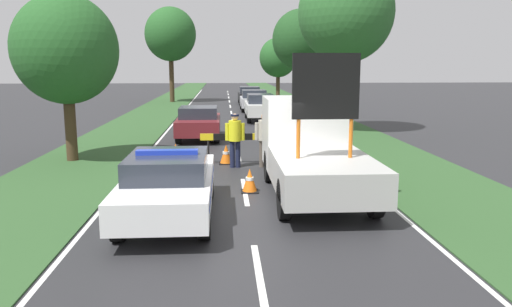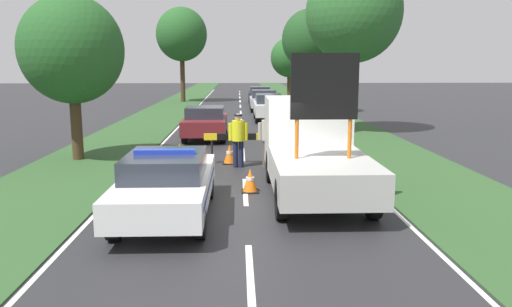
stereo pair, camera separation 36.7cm
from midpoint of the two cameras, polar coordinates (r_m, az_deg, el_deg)
ground_plane at (r=12.15m, az=-1.90°, el=-5.83°), size 160.00×160.00×0.00m
lane_markings at (r=31.06m, az=-3.05°, el=3.96°), size 6.94×72.63×0.01m
grass_verge_left at (r=32.24m, az=-12.70°, el=3.98°), size 3.72×120.00×0.03m
grass_verge_right at (r=32.36m, az=6.53°, el=4.18°), size 3.72×120.00×0.03m
police_car at (r=11.16m, az=-10.86°, el=-3.38°), size 1.88×4.91×1.54m
work_truck at (r=13.19m, az=5.57°, el=0.72°), size 2.26×5.70×3.59m
road_barrier at (r=16.89m, az=-2.52°, el=1.67°), size 2.65×0.08×1.04m
police_officer at (r=16.27m, az=-3.06°, el=2.05°), size 0.64×0.41×1.78m
pedestrian_civilian at (r=16.31m, az=0.34°, el=2.06°), size 0.64×0.41×1.79m
traffic_cone_near_police at (r=15.61m, az=-12.03°, el=-1.46°), size 0.38×0.38×0.53m
traffic_cone_centre_front at (r=16.96m, az=-8.15°, el=-0.29°), size 0.44×0.44×0.61m
traffic_cone_near_truck at (r=17.49m, az=-9.76°, el=0.07°), size 0.48×0.48×0.66m
traffic_cone_behind_barrier at (r=17.02m, az=-4.05°, el=-0.07°), size 0.49×0.49×0.67m
traffic_cone_lane_edge at (r=13.23m, az=-1.52°, el=-3.10°), size 0.46×0.46×0.63m
queued_car_wagon_maroon at (r=22.77m, az=-7.02°, el=3.56°), size 1.89×4.24×1.47m
queued_car_van_white at (r=30.07m, az=0.11°, el=5.37°), size 1.70×4.39×1.60m
queued_car_sedan_silver at (r=36.47m, az=-0.54°, el=6.12°), size 1.92×4.06×1.52m
queued_car_sedan_black at (r=42.97m, az=-1.01°, el=6.69°), size 1.86×4.44×1.48m
roadside_tree_near_left at (r=45.70m, az=-9.99°, el=13.25°), size 4.48×4.48×8.32m
roadside_tree_near_right at (r=18.44m, az=-21.48°, el=10.96°), size 3.52×3.52×5.70m
roadside_tree_mid_left at (r=25.22m, az=9.82°, el=15.58°), size 4.60×4.60×8.23m
roadside_tree_mid_right at (r=50.73m, az=2.33°, el=10.89°), size 3.73×3.73×5.99m
roadside_tree_far_left at (r=34.77m, az=4.82°, el=12.83°), size 3.85×3.85×7.04m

